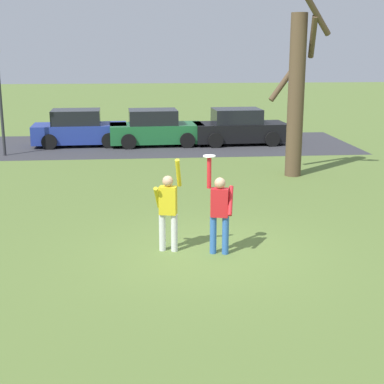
{
  "coord_description": "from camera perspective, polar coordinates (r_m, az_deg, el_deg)",
  "views": [
    {
      "loc": [
        -1.4,
        -11.41,
        4.23
      ],
      "look_at": [
        -0.3,
        0.38,
        1.23
      ],
      "focal_mm": 53.32,
      "sensor_mm": 36.0,
      "label": 1
    }
  ],
  "objects": [
    {
      "name": "ground_plane",
      "position": [
        12.25,
        1.59,
        -5.99
      ],
      "size": [
        120.0,
        120.0,
        0.0
      ],
      "primitive_type": "plane",
      "color": "olive"
    },
    {
      "name": "parked_car_blue",
      "position": [
        25.95,
        -11.22,
        6.19
      ],
      "size": [
        4.18,
        2.18,
        1.59
      ],
      "rotation": [
        0.0,
        0.0,
        0.04
      ],
      "color": "#233893",
      "rests_on": "ground_plane"
    },
    {
      "name": "parking_strip",
      "position": [
        25.71,
        -3.11,
        4.74
      ],
      "size": [
        17.03,
        6.4,
        0.01
      ],
      "primitive_type": "cube",
      "color": "#38383D",
      "rests_on": "ground_plane"
    },
    {
      "name": "person_defender",
      "position": [
        12.02,
        -2.41,
        -1.48
      ],
      "size": [
        0.61,
        0.53,
        2.04
      ],
      "rotation": [
        0.0,
        0.0,
        6.03
      ],
      "color": "silver",
      "rests_on": "ground_plane"
    },
    {
      "name": "bare_tree_tall",
      "position": [
        19.37,
        10.44,
        9.91
      ],
      "size": [
        1.84,
        1.86,
        6.09
      ],
      "color": "brown",
      "rests_on": "ground_plane"
    },
    {
      "name": "frisbee_disc",
      "position": [
        11.62,
        1.74,
        3.61
      ],
      "size": [
        0.25,
        0.25,
        0.02
      ],
      "primitive_type": "cylinder",
      "color": "white",
      "rests_on": "person_catcher"
    },
    {
      "name": "parked_car_black",
      "position": [
        25.96,
        4.71,
        6.42
      ],
      "size": [
        4.18,
        2.18,
        1.59
      ],
      "rotation": [
        0.0,
        0.0,
        0.04
      ],
      "color": "black",
      "rests_on": "ground_plane"
    },
    {
      "name": "person_catcher",
      "position": [
        11.85,
        2.78,
        -1.7
      ],
      "size": [
        0.57,
        0.48,
        2.08
      ],
      "rotation": [
        0.0,
        0.0,
        2.89
      ],
      "color": "#3366B7",
      "rests_on": "ground_plane"
    },
    {
      "name": "parked_car_green",
      "position": [
        25.57,
        -3.66,
        6.32
      ],
      "size": [
        4.18,
        2.18,
        1.59
      ],
      "rotation": [
        0.0,
        0.0,
        0.04
      ],
      "color": "#1E6633",
      "rests_on": "ground_plane"
    },
    {
      "name": "lamppost_by_lot",
      "position": [
        24.03,
        -18.68,
        9.56
      ],
      "size": [
        0.28,
        0.28,
        4.26
      ],
      "color": "#2D2D33",
      "rests_on": "ground_plane"
    }
  ]
}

